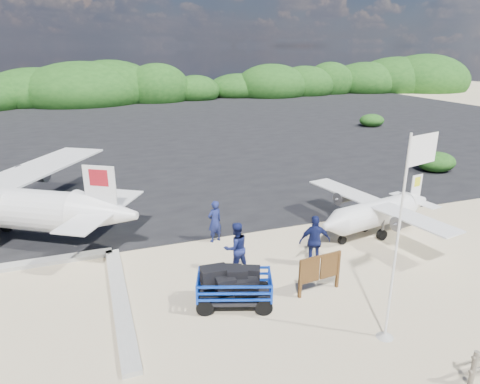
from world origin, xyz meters
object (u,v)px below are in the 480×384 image
at_px(signboard, 318,292).
at_px(crew_c, 315,241).
at_px(crew_b, 236,248).
at_px(flagpole, 385,337).
at_px(baggage_cart, 234,305).
at_px(aircraft_large, 281,146).
at_px(crew_a, 215,221).

height_order(signboard, crew_c, crew_c).
bearing_deg(crew_b, flagpole, 112.01).
bearing_deg(crew_c, signboard, 78.74).
xyz_separation_m(signboard, crew_b, (-2.10, 2.19, 0.94)).
xyz_separation_m(baggage_cart, aircraft_large, (10.82, 19.85, 0.00)).
relative_size(flagpole, crew_b, 3.04).
bearing_deg(aircraft_large, crew_c, 100.28).
xyz_separation_m(baggage_cart, crew_a, (0.76, 4.65, 0.89)).
relative_size(crew_a, crew_c, 0.91).
bearing_deg(crew_a, crew_c, 112.49).
height_order(baggage_cart, crew_a, crew_a).
height_order(crew_b, aircraft_large, aircraft_large).
bearing_deg(aircraft_large, crew_b, 92.35).
bearing_deg(baggage_cart, crew_c, 40.94).
relative_size(signboard, crew_c, 0.86).
xyz_separation_m(crew_a, crew_c, (2.82, -3.20, 0.09)).
xyz_separation_m(flagpole, crew_a, (-2.67, 7.52, 0.89)).
height_order(flagpole, crew_b, flagpole).
relative_size(flagpole, crew_c, 2.94).
height_order(baggage_cart, flagpole, flagpole).
distance_m(crew_b, crew_c, 2.88).
distance_m(baggage_cart, crew_b, 2.31).
bearing_deg(flagpole, signboard, 102.46).
bearing_deg(aircraft_large, baggage_cart, 93.17).
height_order(baggage_cart, aircraft_large, aircraft_large).
xyz_separation_m(crew_b, crew_c, (2.84, -0.52, 0.03)).
bearing_deg(flagpole, crew_c, 88.01).
xyz_separation_m(crew_a, crew_b, (-0.02, -2.68, 0.06)).
height_order(signboard, crew_a, crew_a).
distance_m(flagpole, signboard, 2.71).
relative_size(crew_a, aircraft_large, 0.12).
bearing_deg(flagpole, crew_a, 109.56).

